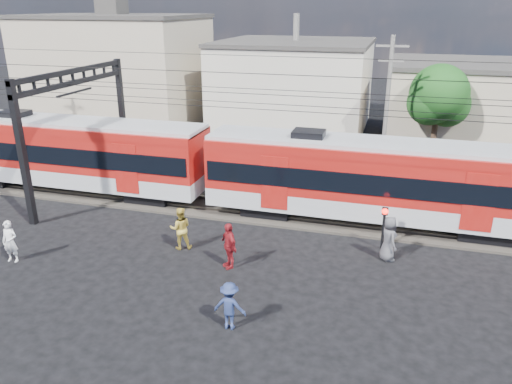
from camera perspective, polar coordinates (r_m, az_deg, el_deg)
ground at (r=19.26m, az=-6.92°, el=-11.12°), size 120.00×120.00×0.00m
track_bed at (r=25.95m, az=-0.13°, el=-2.08°), size 70.00×3.40×0.12m
rail_near at (r=25.24m, az=-0.61°, el=-2.46°), size 70.00×0.12×0.12m
rail_far at (r=26.57m, az=0.32°, el=-1.24°), size 70.00×0.12×0.12m
commuter_train at (r=24.24m, az=13.83°, el=1.54°), size 50.30×3.08×4.17m
catenary at (r=28.06m, az=-17.60°, el=9.55°), size 70.00×9.30×7.52m
building_west at (r=45.93m, az=-15.51°, el=13.17°), size 14.28×10.20×9.30m
building_midwest at (r=43.34m, az=4.45°, el=12.09°), size 12.24×12.24×7.30m
building_mideast at (r=40.25m, az=26.61°, el=8.60°), size 16.32×10.20×6.30m
utility_pole_mid at (r=30.49m, az=14.73°, el=9.50°), size 1.80×0.24×8.50m
tree_near at (r=33.60m, az=20.46°, el=10.10°), size 3.82×3.64×6.72m
pedestrian_a at (r=23.08m, az=-26.29°, el=-5.09°), size 0.70×0.50×1.81m
pedestrian_b at (r=22.00m, az=-8.63°, el=-4.12°), size 1.15×1.04×1.92m
pedestrian_c at (r=16.77m, az=-3.03°, el=-12.87°), size 1.09×0.63×1.69m
pedestrian_d at (r=20.27m, az=-3.12°, el=-6.12°), size 1.15×1.14×1.95m
pedestrian_e at (r=21.51m, az=14.93°, el=-5.18°), size 0.99×1.13×1.94m
crossing_signal at (r=22.22m, az=14.43°, el=-3.15°), size 0.29×0.29×1.97m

